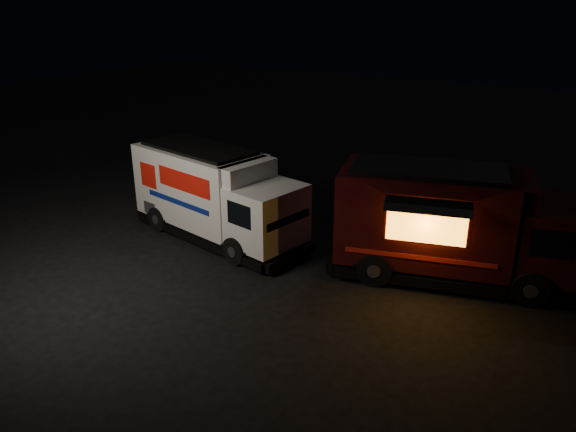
# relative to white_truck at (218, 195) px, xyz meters

# --- Properties ---
(ground) EXTENTS (80.00, 80.00, 0.00)m
(ground) POSITION_rel_white_truck_xyz_m (1.89, -1.75, -1.42)
(ground) COLOR black
(ground) RESTS_ON ground
(white_truck) EXTENTS (6.55, 3.13, 2.85)m
(white_truck) POSITION_rel_white_truck_xyz_m (0.00, 0.00, 0.00)
(white_truck) COLOR white
(white_truck) RESTS_ON ground
(red_truck) EXTENTS (7.02, 4.25, 3.07)m
(red_truck) POSITION_rel_white_truck_xyz_m (7.08, 1.40, 0.11)
(red_truck) COLOR black
(red_truck) RESTS_ON ground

